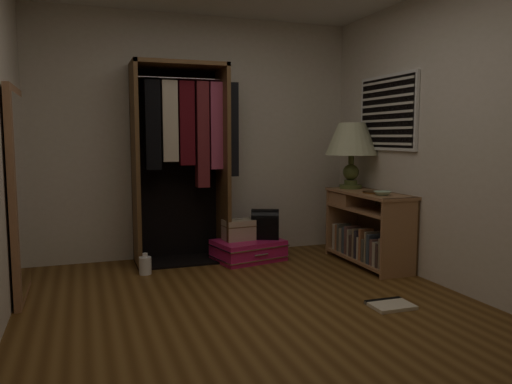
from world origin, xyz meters
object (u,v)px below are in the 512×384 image
(open_wardrobe, at_px, (185,146))
(train_case, at_px, (239,230))
(floor_mirror, at_px, (18,194))
(black_bag, at_px, (265,223))
(white_jug, at_px, (145,265))
(console_bookshelf, at_px, (366,226))
(table_lamp, at_px, (352,141))
(pink_suitcase, at_px, (248,250))

(open_wardrobe, xyz_separation_m, train_case, (0.53, -0.16, -0.89))
(floor_mirror, height_order, black_bag, floor_mirror)
(white_jug, bearing_deg, open_wardrobe, 39.33)
(console_bookshelf, height_order, table_lamp, table_lamp)
(pink_suitcase, height_order, white_jug, pink_suitcase)
(console_bookshelf, height_order, pink_suitcase, console_bookshelf)
(open_wardrobe, distance_m, floor_mirror, 1.73)
(black_bag, distance_m, white_jug, 1.35)
(black_bag, relative_size, table_lamp, 0.49)
(train_case, xyz_separation_m, white_jug, (-1.01, -0.24, -0.24))
(train_case, relative_size, black_bag, 0.99)
(open_wardrobe, bearing_deg, pink_suitcase, -18.19)
(floor_mirror, xyz_separation_m, pink_suitcase, (2.13, 0.56, -0.74))
(pink_suitcase, bearing_deg, floor_mirror, -177.46)
(pink_suitcase, distance_m, train_case, 0.24)
(floor_mirror, xyz_separation_m, train_case, (2.04, 0.61, -0.52))
(open_wardrobe, bearing_deg, white_jug, -140.67)
(console_bookshelf, relative_size, pink_suitcase, 1.40)
(train_case, bearing_deg, open_wardrobe, 157.07)
(floor_mirror, distance_m, table_lamp, 3.29)
(train_case, distance_m, table_lamp, 1.55)
(pink_suitcase, xyz_separation_m, table_lamp, (1.11, -0.19, 1.16))
(console_bookshelf, distance_m, white_jug, 2.26)
(floor_mirror, bearing_deg, console_bookshelf, 0.74)
(pink_suitcase, bearing_deg, console_bookshelf, -37.59)
(console_bookshelf, bearing_deg, open_wardrobe, 157.18)
(table_lamp, bearing_deg, white_jug, 180.00)
(black_bag, bearing_deg, train_case, -162.04)
(table_lamp, bearing_deg, black_bag, 166.49)
(console_bookshelf, xyz_separation_m, floor_mirror, (-3.24, -0.04, 0.46))
(open_wardrobe, relative_size, white_jug, 9.98)
(open_wardrobe, height_order, black_bag, open_wardrobe)
(console_bookshelf, relative_size, train_case, 3.27)
(black_bag, bearing_deg, open_wardrobe, -170.57)
(floor_mirror, height_order, train_case, floor_mirror)
(pink_suitcase, distance_m, table_lamp, 1.62)
(console_bookshelf, bearing_deg, table_lamp, 89.23)
(train_case, xyz_separation_m, black_bag, (0.29, -0.02, 0.05))
(train_case, bearing_deg, pink_suitcase, -32.23)
(white_jug, bearing_deg, black_bag, 9.51)
(open_wardrobe, height_order, floor_mirror, open_wardrobe)
(black_bag, height_order, table_lamp, table_lamp)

